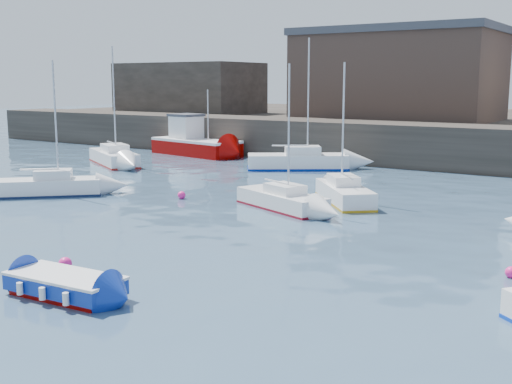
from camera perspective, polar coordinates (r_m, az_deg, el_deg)
The scene contains 15 objects.
water at distance 18.31m, azimuth -21.49°, elevation -10.03°, with size 220.00×220.00×0.00m, color #2D4760.
quay_wall at distance 47.16m, azimuth 15.61°, elevation 3.99°, with size 90.00×5.00×3.00m, color #28231E.
land_strip at distance 64.49m, azimuth 20.58°, elevation 5.12°, with size 90.00×32.00×2.80m, color #28231E.
warehouse at distance 56.49m, azimuth 12.53°, elevation 10.23°, with size 16.40×10.40×7.60m.
bldg_west at distance 66.82m, azimuth -5.97°, elevation 9.18°, with size 14.00×8.00×5.00m.
blue_dinghy at distance 18.99m, azimuth -16.61°, elevation -7.86°, with size 3.57×1.96×0.66m.
fishing_boat at distance 53.29m, azimuth -5.54°, elevation 4.43°, with size 8.48×4.45×5.34m.
sailboat_a at distance 35.81m, azimuth -17.91°, elevation 0.50°, with size 5.12×5.03×7.07m.
sailboat_b at distance 30.51m, azimuth 2.32°, elevation -0.68°, with size 5.53×3.54×6.79m.
sailboat_e at distance 47.89m, azimuth -12.51°, elevation 3.06°, with size 6.73×5.03×8.42m.
sailboat_f at distance 32.40m, azimuth 7.85°, elevation -0.07°, with size 4.81×5.11×6.92m.
sailboat_h at distance 44.40m, azimuth 3.77°, elevation 2.79°, with size 6.91×5.75×8.87m.
buoy_near at distance 21.74m, azimuth -16.58°, elevation -6.63°, with size 0.43×0.43×0.43m, color #FC1F85.
buoy_mid at distance 21.55m, azimuth 21.70°, elevation -7.08°, with size 0.37×0.37×0.37m, color #FC1F85.
buoy_far at distance 33.38m, azimuth -6.63°, elevation -0.60°, with size 0.41×0.41×0.41m, color #FC1F85.
Camera 1 is at (14.32, -9.71, 6.01)m, focal length 45.00 mm.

